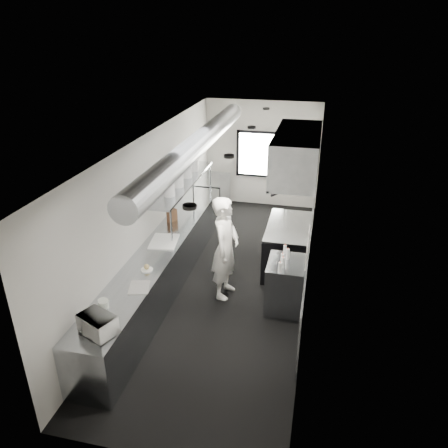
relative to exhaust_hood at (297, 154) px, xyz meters
The scene contains 35 objects.
floor 2.72m from the exhaust_hood, 147.45° to the right, with size 3.00×8.00×0.01m, color black.
ceiling 1.36m from the exhaust_hood, 147.45° to the right, with size 3.00×8.00×0.01m, color beige.
wall_back 3.62m from the exhaust_hood, 108.38° to the left, with size 3.00×0.02×2.80m, color #B4B1AB.
wall_front 4.93m from the exhaust_hood, 103.13° to the right, with size 3.00×0.02×2.80m, color #B4B1AB.
wall_left 2.87m from the exhaust_hood, 164.91° to the right, with size 0.02×8.00×2.80m, color #B4B1AB.
wall_right 1.28m from the exhaust_hood, 60.05° to the right, with size 0.02×8.00×2.80m, color #B4B1AB.
wall_cladding 1.92m from the exhaust_hood, 46.22° to the right, with size 0.03×5.50×1.10m, color #949CA2.
hvac_duct 1.83m from the exhaust_hood, behind, with size 0.40×0.40×6.40m, color #919599.
service_window 3.58m from the exhaust_hood, 108.57° to the left, with size 1.36×0.05×1.25m.
exhaust_hood is the anchor object (origin of this frame).
prep_counter 3.20m from the exhaust_hood, 151.89° to the right, with size 0.70×6.00×0.90m, color #949CA2.
pass_shelf 2.46m from the exhaust_hood, behind, with size 0.45×3.00×0.68m.
range 1.92m from the exhaust_hood, behind, with size 0.88×1.60×0.94m.
bottle_station 2.39m from the exhaust_hood, 87.82° to the right, with size 0.65×0.80×0.90m, color #949CA2.
far_work_table 3.88m from the exhaust_hood, 131.94° to the left, with size 0.70×1.20×0.90m, color #949CA2.
notice_sheet_a 2.09m from the exhaust_hood, 78.88° to the right, with size 0.02×0.28×0.38m, color white.
notice_sheet_b 2.43m from the exhaust_hood, 80.58° to the right, with size 0.02×0.28×0.38m, color white.
line_cook 2.16m from the exhaust_hood, 130.83° to the right, with size 0.70×0.46×1.91m, color white.
microwave 4.57m from the exhaust_hood, 119.91° to the right, with size 0.44×0.34×0.27m, color silver.
deli_tub_a 4.27m from the exhaust_hood, 126.71° to the right, with size 0.14×0.14×0.10m, color beige.
deli_tub_b 4.28m from the exhaust_hood, 125.96° to the right, with size 0.15×0.15×0.11m, color beige.
newspaper 3.70m from the exhaust_hood, 127.90° to the right, with size 0.31×0.38×0.01m, color silver.
small_plate 3.40m from the exhaust_hood, 135.00° to the right, with size 0.20×0.20×0.02m, color white.
pastry 3.38m from the exhaust_hood, 135.00° to the right, with size 0.09×0.09×0.09m, color tan.
cutting_board 2.92m from the exhaust_hood, 152.85° to the right, with size 0.48×0.64×0.02m, color silver.
knife_block 2.77m from the exhaust_hood, behind, with size 0.10×0.22×0.24m, color brown.
plate_stack_a 2.47m from the exhaust_hood, 167.11° to the right, with size 0.22×0.22×0.25m, color white.
plate_stack_b 2.41m from the exhaust_hood, behind, with size 0.23×0.23×0.30m, color white.
plate_stack_c 2.47m from the exhaust_hood, 165.56° to the left, with size 0.21×0.21×0.30m, color white.
plate_stack_d 2.61m from the exhaust_hood, 155.40° to the left, with size 0.24×0.24×0.37m, color white.
squeeze_bottle_a 2.24m from the exhaust_hood, 91.20° to the right, with size 0.06×0.06×0.18m, color silver.
squeeze_bottle_b 2.11m from the exhaust_hood, 90.38° to the right, with size 0.06×0.06×0.19m, color silver.
squeeze_bottle_c 2.00m from the exhaust_hood, 91.24° to the right, with size 0.06×0.06×0.17m, color silver.
squeeze_bottle_d 1.89m from the exhaust_hood, 88.17° to the right, with size 0.06×0.06×0.19m, color silver.
squeeze_bottle_e 1.78m from the exhaust_hood, 91.20° to the right, with size 0.05×0.05×0.16m, color silver.
Camera 1 is at (1.54, -7.18, 4.59)m, focal length 35.04 mm.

